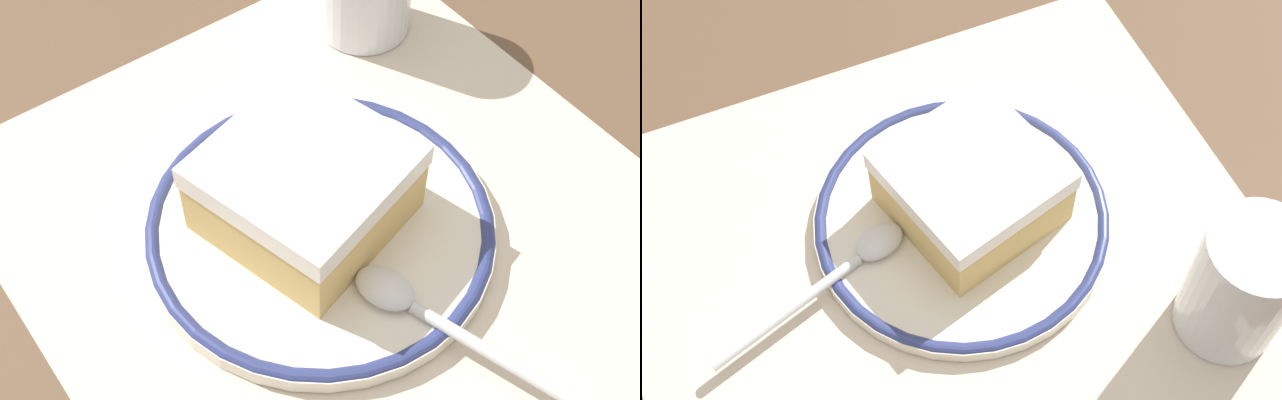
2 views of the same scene
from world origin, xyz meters
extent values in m
plane|color=brown|center=(0.00, 0.00, 0.00)|extent=(2.40, 2.40, 0.00)
cube|color=beige|center=(0.00, 0.00, 0.00)|extent=(0.40, 0.34, 0.00)
cylinder|color=silver|center=(0.02, 0.01, 0.01)|extent=(0.19, 0.19, 0.01)
torus|color=navy|center=(0.02, 0.01, 0.01)|extent=(0.19, 0.19, 0.01)
cube|color=#DBB76B|center=(0.03, 0.02, 0.03)|extent=(0.11, 0.11, 0.04)
cube|color=white|center=(0.03, 0.02, 0.05)|extent=(0.12, 0.12, 0.01)
ellipsoid|color=silver|center=(-0.04, 0.01, 0.02)|extent=(0.04, 0.03, 0.01)
cylinder|color=silver|center=(-0.11, -0.01, 0.02)|extent=(0.11, 0.04, 0.01)
cylinder|color=silver|center=(0.14, -0.11, 0.02)|extent=(0.05, 0.05, 0.03)
camera|label=1|loc=(-0.21, 0.18, 0.40)|focal=48.65mm
camera|label=2|loc=(-0.10, -0.26, 0.51)|focal=50.53mm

